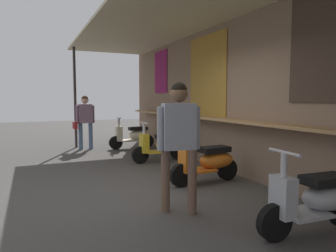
{
  "coord_description": "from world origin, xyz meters",
  "views": [
    {
      "loc": [
        4.64,
        -1.84,
        1.51
      ],
      "look_at": [
        -2.18,
        1.23,
        0.85
      ],
      "focal_mm": 33.14,
      "sensor_mm": 36.0,
      "label": 1
    }
  ],
  "objects_px": {
    "scooter_orange": "(209,161)",
    "shopper_browsing": "(179,133)",
    "scooter_silver": "(317,199)",
    "shopper_with_handbag": "(85,117)",
    "scooter_yellow": "(163,145)",
    "scooter_cream": "(134,136)"
  },
  "relations": [
    {
      "from": "scooter_orange",
      "to": "shopper_browsing",
      "type": "distance_m",
      "value": 1.73
    },
    {
      "from": "scooter_silver",
      "to": "shopper_with_handbag",
      "type": "height_order",
      "value": "shopper_with_handbag"
    },
    {
      "from": "scooter_yellow",
      "to": "scooter_orange",
      "type": "relative_size",
      "value": 1.0
    },
    {
      "from": "scooter_silver",
      "to": "shopper_browsing",
      "type": "relative_size",
      "value": 0.81
    },
    {
      "from": "scooter_yellow",
      "to": "shopper_browsing",
      "type": "bearing_deg",
      "value": 69.42
    },
    {
      "from": "scooter_yellow",
      "to": "shopper_with_handbag",
      "type": "distance_m",
      "value": 3.04
    },
    {
      "from": "scooter_cream",
      "to": "shopper_browsing",
      "type": "bearing_deg",
      "value": 79.18
    },
    {
      "from": "scooter_cream",
      "to": "scooter_silver",
      "type": "height_order",
      "value": "same"
    },
    {
      "from": "scooter_cream",
      "to": "scooter_yellow",
      "type": "xyz_separation_m",
      "value": [
        2.21,
        0.0,
        0.0
      ]
    },
    {
      "from": "scooter_cream",
      "to": "shopper_browsing",
      "type": "relative_size",
      "value": 0.81
    },
    {
      "from": "scooter_yellow",
      "to": "shopper_with_handbag",
      "type": "height_order",
      "value": "shopper_with_handbag"
    },
    {
      "from": "shopper_with_handbag",
      "to": "scooter_yellow",
      "type": "bearing_deg",
      "value": 24.62
    },
    {
      "from": "scooter_cream",
      "to": "shopper_browsing",
      "type": "distance_m",
      "value": 5.56
    },
    {
      "from": "scooter_silver",
      "to": "shopper_browsing",
      "type": "distance_m",
      "value": 1.8
    },
    {
      "from": "scooter_yellow",
      "to": "shopper_browsing",
      "type": "height_order",
      "value": "shopper_browsing"
    },
    {
      "from": "scooter_yellow",
      "to": "scooter_silver",
      "type": "distance_m",
      "value": 4.4
    },
    {
      "from": "scooter_cream",
      "to": "shopper_browsing",
      "type": "height_order",
      "value": "shopper_browsing"
    },
    {
      "from": "scooter_cream",
      "to": "scooter_yellow",
      "type": "distance_m",
      "value": 2.21
    },
    {
      "from": "scooter_cream",
      "to": "scooter_orange",
      "type": "relative_size",
      "value": 1.0
    },
    {
      "from": "scooter_yellow",
      "to": "scooter_orange",
      "type": "bearing_deg",
      "value": 89.13
    },
    {
      "from": "scooter_orange",
      "to": "shopper_browsing",
      "type": "bearing_deg",
      "value": 40.62
    },
    {
      "from": "shopper_with_handbag",
      "to": "shopper_browsing",
      "type": "bearing_deg",
      "value": -0.99
    }
  ]
}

